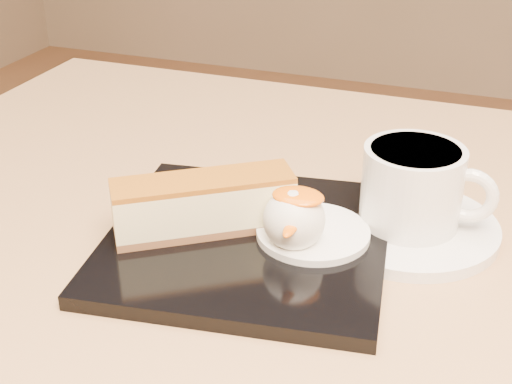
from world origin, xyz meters
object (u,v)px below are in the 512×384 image
at_px(saucer, 407,227).
at_px(dessert_plate, 247,240).
at_px(ice_cream_scoop, 294,219).
at_px(coffee_cup, 414,185).
at_px(cheesecake, 204,204).

bearing_deg(saucer, dessert_plate, -150.04).
bearing_deg(ice_cream_scoop, coffee_cup, 42.55).
bearing_deg(saucer, ice_cream_scoop, -136.68).
distance_m(cheesecake, coffee_cup, 0.17).
distance_m(dessert_plate, cheesecake, 0.05).
relative_size(ice_cream_scoop, coffee_cup, 0.44).
bearing_deg(ice_cream_scoop, cheesecake, 180.00).
height_order(cheesecake, coffee_cup, coffee_cup).
bearing_deg(coffee_cup, ice_cream_scoop, -136.56).
bearing_deg(saucer, cheesecake, -154.53).
relative_size(cheesecake, coffee_cup, 1.28).
relative_size(dessert_plate, cheesecake, 1.58).
bearing_deg(dessert_plate, saucer, 29.96).
bearing_deg(ice_cream_scoop, dessert_plate, 172.87).
relative_size(dessert_plate, saucer, 1.47).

